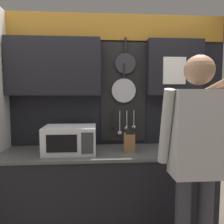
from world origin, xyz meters
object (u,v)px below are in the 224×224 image
object	(u,v)px
knife_block	(129,142)
microwave	(70,139)
utensil_crock	(171,143)
person	(196,150)

from	to	relation	value
knife_block	microwave	bearing A→B (deg)	-179.94
knife_block	utensil_crock	bearing A→B (deg)	0.15
microwave	knife_block	world-z (taller)	microwave
utensil_crock	knife_block	bearing A→B (deg)	-179.85
knife_block	person	size ratio (longest dim) A/B	0.14
microwave	person	distance (m)	1.17
knife_block	utensil_crock	distance (m)	0.44
utensil_crock	person	distance (m)	0.58
microwave	person	xyz separation A→B (m)	(1.02, -0.57, 0.02)
utensil_crock	person	world-z (taller)	person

